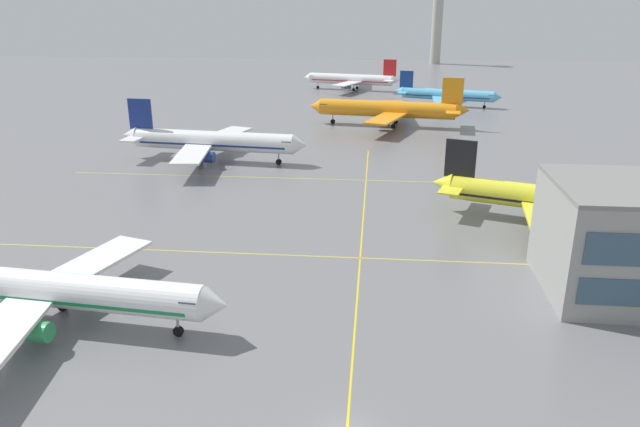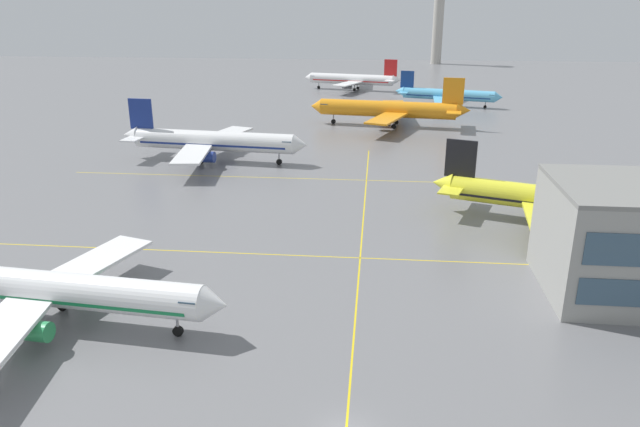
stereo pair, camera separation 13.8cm
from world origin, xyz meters
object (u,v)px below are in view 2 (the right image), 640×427
at_px(airliner_second_row, 555,200).
at_px(airliner_distant_taxiway, 353,79).
at_px(airliner_front_gate, 56,290).
at_px(airliner_far_right_stand, 447,95).
at_px(control_tower, 439,11).
at_px(airliner_third_row, 212,141).
at_px(airliner_far_left_stand, 389,109).

relative_size(airliner_second_row, airliner_distant_taxiway, 1.00).
relative_size(airliner_front_gate, airliner_far_right_stand, 1.11).
relative_size(airliner_distant_taxiway, control_tower, 0.80).
relative_size(airliner_third_row, control_tower, 0.88).
bearing_deg(airliner_far_left_stand, control_tower, 80.97).
relative_size(airliner_third_row, airliner_distant_taxiway, 1.10).
height_order(airliner_second_row, airliner_distant_taxiway, airliner_second_row).
xyz_separation_m(airliner_third_row, airliner_far_left_stand, (36.54, 39.23, 0.22)).
relative_size(airliner_far_left_stand, control_tower, 0.93).
height_order(airliner_second_row, airliner_far_left_stand, airliner_far_left_stand).
xyz_separation_m(airliner_front_gate, airliner_far_right_stand, (52.99, 137.60, -0.32)).
relative_size(airliner_front_gate, airliner_far_left_stand, 0.87).
xyz_separation_m(airliner_far_left_stand, control_tower, (25.78, 162.16, 21.26)).
relative_size(airliner_third_row, airliner_far_right_stand, 1.21).
bearing_deg(airliner_second_row, airliner_front_gate, -149.57).
relative_size(airliner_far_right_stand, control_tower, 0.73).
distance_m(airliner_second_row, control_tower, 233.77).
distance_m(airliner_front_gate, airliner_distant_taxiway, 170.76).
bearing_deg(airliner_front_gate, airliner_second_row, 30.43).
height_order(airliner_second_row, airliner_far_right_stand, airliner_second_row).
distance_m(airliner_second_row, airliner_distant_taxiway, 139.80).
distance_m(airliner_second_row, airliner_far_left_stand, 74.28).
height_order(airliner_second_row, airliner_third_row, airliner_third_row).
distance_m(airliner_front_gate, control_tower, 274.51).
relative_size(airliner_second_row, control_tower, 0.80).
relative_size(airliner_second_row, airliner_third_row, 0.91).
height_order(airliner_front_gate, airliner_far_left_stand, airliner_far_left_stand).
relative_size(airliner_far_right_stand, airliner_distant_taxiway, 0.90).
relative_size(airliner_far_left_stand, airliner_far_right_stand, 1.28).
bearing_deg(control_tower, airliner_far_right_stand, -93.40).
height_order(airliner_far_right_stand, airliner_distant_taxiway, airliner_distant_taxiway).
relative_size(airliner_second_row, airliner_far_right_stand, 1.10).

